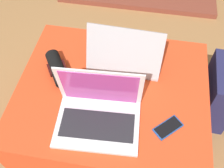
% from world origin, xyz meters
% --- Properties ---
extents(ground_plane, '(14.00, 14.00, 0.00)m').
position_xyz_m(ground_plane, '(0.00, 0.00, 0.00)').
color(ground_plane, '#9E7042').
extents(ottoman, '(0.95, 0.80, 0.41)m').
position_xyz_m(ottoman, '(0.00, 0.00, 0.21)').
color(ottoman, maroon).
rests_on(ottoman, ground_plane).
extents(laptop_near, '(0.39, 0.29, 0.27)m').
position_xyz_m(laptop_near, '(-0.03, -0.17, 0.46)').
color(laptop_near, silver).
rests_on(laptop_near, ottoman).
extents(laptop_far, '(0.38, 0.27, 0.25)m').
position_xyz_m(laptop_far, '(0.04, 0.19, 0.46)').
color(laptop_far, '#B7B7BC').
rests_on(laptop_far, ottoman).
extents(cell_phone, '(0.14, 0.14, 0.01)m').
position_xyz_m(cell_phone, '(0.28, -0.17, 0.41)').
color(cell_phone, '#1E4C9E').
rests_on(cell_phone, ottoman).
extents(backpack, '(0.20, 0.32, 0.47)m').
position_xyz_m(backpack, '(0.61, 0.22, 0.19)').
color(backpack, '#23234C').
rests_on(backpack, ground_plane).
extents(wrist_brace, '(0.17, 0.21, 0.07)m').
position_xyz_m(wrist_brace, '(-0.29, 0.05, 0.44)').
color(wrist_brace, black).
rests_on(wrist_brace, ottoman).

